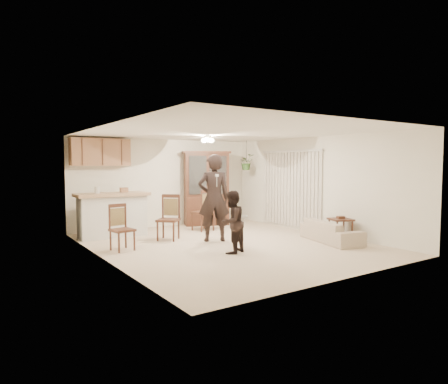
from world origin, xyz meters
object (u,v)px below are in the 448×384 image
side_table (340,229)px  chair_hutch_left (168,227)px  chair_bar (122,237)px  adult (214,203)px  child (232,220)px  sofa (331,226)px  chair_hutch_right (203,219)px  china_hutch (206,189)px

side_table → chair_hutch_left: bearing=144.7°
chair_bar → adult: bearing=-14.9°
adult → side_table: (2.48, -1.61, -0.63)m
child → chair_hutch_left: (-0.44, 2.00, -0.37)m
side_table → chair_hutch_left: 4.05m
child → chair_bar: bearing=-63.6°
sofa → chair_hutch_left: bearing=67.2°
sofa → chair_hutch_right: chair_hutch_right is taller
adult → chair_hutch_left: adult is taller
sofa → child: (-2.58, 0.30, 0.31)m
adult → chair_bar: bearing=18.7°
chair_hutch_left → chair_bar: bearing=-113.3°
child → china_hutch: (1.54, 3.51, 0.39)m
adult → china_hutch: size_ratio=0.83×
chair_hutch_left → china_hutch: bearing=82.3°
child → chair_hutch_left: size_ratio=1.26×
child → chair_bar: (-1.74, 1.47, -0.40)m
child → chair_hutch_right: child is taller
side_table → chair_bar: 4.95m
side_table → chair_hutch_left: size_ratio=0.57×
sofa → chair_hutch_right: bearing=43.5°
adult → chair_hutch_right: bearing=-86.9°
child → chair_hutch_right: bearing=-132.2°
chair_hutch_left → sofa: bearing=7.6°
chair_bar → chair_hutch_left: (1.30, 0.52, 0.03)m
adult → side_table: adult is taller
side_table → chair_hutch_left: (-3.30, 2.34, 0.03)m
child → side_table: (2.86, -0.34, -0.40)m
chair_hutch_left → chair_hutch_right: bearing=71.8°
sofa → side_table: (0.28, -0.04, -0.09)m
adult → side_table: bearing=171.1°
china_hutch → side_table: 4.15m
sofa → adult: adult is taller
chair_bar → side_table: bearing=-31.0°
sofa → china_hutch: china_hutch is taller
sofa → china_hutch: size_ratio=0.87×
china_hutch → side_table: china_hutch is taller
adult → china_hutch: 2.53m
china_hutch → chair_bar: 3.94m
adult → chair_hutch_left: bearing=-17.4°
chair_bar → chair_hutch_left: bearing=12.4°
china_hutch → chair_hutch_left: 2.61m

